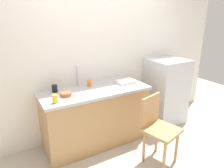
{
  "coord_description": "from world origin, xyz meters",
  "views": [
    {
      "loc": [
        -1.36,
        -1.82,
        1.85
      ],
      "look_at": [
        0.03,
        0.6,
        0.9
      ],
      "focal_mm": 32.75,
      "sensor_mm": 36.0,
      "label": 1
    }
  ],
  "objects_px": {
    "cup_yellow": "(55,99)",
    "cup_orange": "(89,83)",
    "chair": "(158,127)",
    "cup_black": "(55,89)",
    "refrigerator": "(165,91)",
    "dish_tray": "(126,82)",
    "terracotta_bowl": "(66,94)"
  },
  "relations": [
    {
      "from": "chair",
      "to": "cup_orange",
      "type": "xyz_separation_m",
      "value": [
        -0.52,
        0.93,
        0.4
      ]
    },
    {
      "from": "cup_yellow",
      "to": "refrigerator",
      "type": "bearing_deg",
      "value": 5.52
    },
    {
      "from": "terracotta_bowl",
      "to": "cup_black",
      "type": "xyz_separation_m",
      "value": [
        -0.09,
        0.22,
        0.03
      ]
    },
    {
      "from": "chair",
      "to": "cup_yellow",
      "type": "bearing_deg",
      "value": 136.96
    },
    {
      "from": "chair",
      "to": "cup_orange",
      "type": "relative_size",
      "value": 9.69
    },
    {
      "from": "chair",
      "to": "terracotta_bowl",
      "type": "bearing_deg",
      "value": 126.67
    },
    {
      "from": "cup_orange",
      "to": "dish_tray",
      "type": "bearing_deg",
      "value": -15.38
    },
    {
      "from": "cup_yellow",
      "to": "cup_orange",
      "type": "xyz_separation_m",
      "value": [
        0.6,
        0.35,
        -0.01
      ]
    },
    {
      "from": "refrigerator",
      "to": "terracotta_bowl",
      "type": "distance_m",
      "value": 1.83
    },
    {
      "from": "refrigerator",
      "to": "terracotta_bowl",
      "type": "relative_size",
      "value": 7.83
    },
    {
      "from": "terracotta_bowl",
      "to": "cup_yellow",
      "type": "bearing_deg",
      "value": -140.45
    },
    {
      "from": "terracotta_bowl",
      "to": "cup_yellow",
      "type": "xyz_separation_m",
      "value": [
        -0.18,
        -0.15,
        0.03
      ]
    },
    {
      "from": "refrigerator",
      "to": "cup_black",
      "type": "height_order",
      "value": "refrigerator"
    },
    {
      "from": "dish_tray",
      "to": "cup_black",
      "type": "distance_m",
      "value": 1.06
    },
    {
      "from": "refrigerator",
      "to": "dish_tray",
      "type": "bearing_deg",
      "value": 179.5
    },
    {
      "from": "terracotta_bowl",
      "to": "cup_yellow",
      "type": "distance_m",
      "value": 0.23
    },
    {
      "from": "terracotta_bowl",
      "to": "cup_yellow",
      "type": "relative_size",
      "value": 1.4
    },
    {
      "from": "terracotta_bowl",
      "to": "cup_orange",
      "type": "xyz_separation_m",
      "value": [
        0.42,
        0.2,
        0.02
      ]
    },
    {
      "from": "chair",
      "to": "cup_black",
      "type": "distance_m",
      "value": 1.45
    },
    {
      "from": "cup_yellow",
      "to": "cup_black",
      "type": "relative_size",
      "value": 1.04
    },
    {
      "from": "terracotta_bowl",
      "to": "cup_orange",
      "type": "relative_size",
      "value": 1.59
    },
    {
      "from": "cup_orange",
      "to": "refrigerator",
      "type": "bearing_deg",
      "value": -6.44
    },
    {
      "from": "refrigerator",
      "to": "cup_black",
      "type": "distance_m",
      "value": 1.93
    },
    {
      "from": "refrigerator",
      "to": "cup_orange",
      "type": "distance_m",
      "value": 1.43
    },
    {
      "from": "refrigerator",
      "to": "chair",
      "type": "xyz_separation_m",
      "value": [
        -0.86,
        -0.78,
        -0.07
      ]
    },
    {
      "from": "cup_yellow",
      "to": "cup_orange",
      "type": "relative_size",
      "value": 1.14
    },
    {
      "from": "chair",
      "to": "cup_black",
      "type": "xyz_separation_m",
      "value": [
        -1.03,
        0.95,
        0.4
      ]
    },
    {
      "from": "dish_tray",
      "to": "cup_orange",
      "type": "xyz_separation_m",
      "value": [
        -0.54,
        0.15,
        0.02
      ]
    },
    {
      "from": "cup_yellow",
      "to": "cup_orange",
      "type": "height_order",
      "value": "cup_yellow"
    },
    {
      "from": "chair",
      "to": "cup_black",
      "type": "relative_size",
      "value": 8.86
    },
    {
      "from": "cup_black",
      "to": "terracotta_bowl",
      "type": "bearing_deg",
      "value": -68.22
    },
    {
      "from": "cup_orange",
      "to": "cup_black",
      "type": "xyz_separation_m",
      "value": [
        -0.5,
        0.01,
        0.0
      ]
    }
  ]
}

